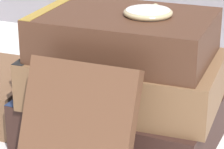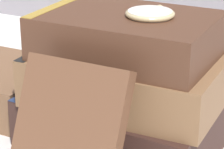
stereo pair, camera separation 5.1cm
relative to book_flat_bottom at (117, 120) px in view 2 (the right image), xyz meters
name	(u,v)px [view 2 (the right image)]	position (x,y,z in m)	size (l,w,h in m)	color
book_flat_bottom	(117,120)	(0.00, 0.00, 0.00)	(0.21, 0.14, 0.05)	#331E19
book_flat_middle	(122,78)	(0.01, 0.00, 0.05)	(0.20, 0.13, 0.05)	brown
book_flat_top	(122,35)	(0.01, 0.00, 0.10)	(0.18, 0.12, 0.05)	#4C2D1E
book_leaning_front	(64,138)	(0.00, -0.11, 0.03)	(0.10, 0.07, 0.12)	brown
pocket_watch	(150,14)	(0.03, 0.00, 0.12)	(0.05, 0.05, 0.01)	silver
reading_glasses	(149,92)	(-0.02, 0.13, -0.02)	(0.11, 0.06, 0.00)	#ADADB2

